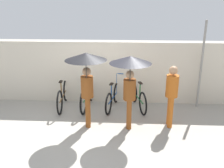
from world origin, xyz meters
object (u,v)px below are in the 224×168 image
at_px(parked_bicycle_0, 63,95).
at_px(parked_bicycle_2, 113,97).
at_px(pedestrian_center, 130,72).
at_px(parked_bicycle_3, 138,97).
at_px(pedestrian_trailing, 172,92).
at_px(parked_bicycle_1, 88,95).
at_px(pedestrian_leading, 86,69).

xyz_separation_m(parked_bicycle_0, parked_bicycle_2, (1.57, -0.00, -0.03)).
bearing_deg(pedestrian_center, parked_bicycle_0, -33.10).
distance_m(parked_bicycle_0, parked_bicycle_3, 2.36).
bearing_deg(parked_bicycle_0, pedestrian_trailing, -112.07).
xyz_separation_m(parked_bicycle_1, parked_bicycle_2, (0.79, -0.04, -0.05)).
distance_m(parked_bicycle_3, pedestrian_trailing, 1.52).
bearing_deg(parked_bicycle_2, parked_bicycle_0, 101.62).
bearing_deg(parked_bicycle_3, pedestrian_trailing, -158.76).
relative_size(parked_bicycle_0, pedestrian_trailing, 1.07).
xyz_separation_m(pedestrian_leading, pedestrian_trailing, (2.18, 0.21, -0.64)).
relative_size(pedestrian_center, pedestrian_trailing, 1.18).
bearing_deg(pedestrian_leading, pedestrian_center, 172.61).
distance_m(parked_bicycle_1, pedestrian_leading, 1.81).
xyz_separation_m(parked_bicycle_2, parked_bicycle_3, (0.78, 0.05, 0.01)).
xyz_separation_m(parked_bicycle_1, parked_bicycle_3, (1.57, 0.02, -0.03)).
xyz_separation_m(parked_bicycle_0, pedestrian_leading, (0.98, -1.29, 1.23)).
relative_size(parked_bicycle_3, pedestrian_center, 0.83).
distance_m(parked_bicycle_0, pedestrian_trailing, 3.39).
bearing_deg(pedestrian_trailing, pedestrian_leading, 6.58).
bearing_deg(parked_bicycle_3, parked_bicycle_0, 77.09).
xyz_separation_m(parked_bicycle_1, pedestrian_center, (1.28, -1.35, 1.17)).
relative_size(parked_bicycle_1, pedestrian_center, 0.92).
distance_m(pedestrian_leading, pedestrian_trailing, 2.28).
relative_size(pedestrian_leading, pedestrian_trailing, 1.22).
relative_size(parked_bicycle_0, pedestrian_center, 0.90).
relative_size(parked_bicycle_0, parked_bicycle_3, 1.08).
bearing_deg(parked_bicycle_3, pedestrian_center, 153.86).
height_order(parked_bicycle_3, pedestrian_center, pedestrian_center).
xyz_separation_m(parked_bicycle_0, parked_bicycle_3, (2.36, 0.05, -0.02)).
distance_m(parked_bicycle_0, pedestrian_leading, 2.04).
bearing_deg(pedestrian_leading, pedestrian_trailing, 179.74).
bearing_deg(parked_bicycle_1, parked_bicycle_2, -87.41).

